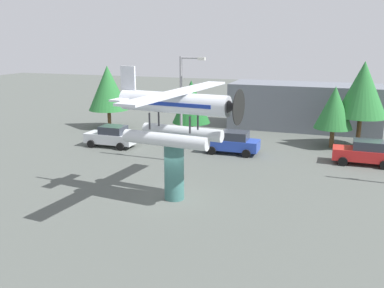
# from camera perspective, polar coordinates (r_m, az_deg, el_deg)

# --- Properties ---
(ground_plane) EXTENTS (140.00, 140.00, 0.00)m
(ground_plane) POSITION_cam_1_polar(r_m,az_deg,el_deg) (23.97, -2.38, -7.35)
(ground_plane) COLOR #515651
(display_pedestal) EXTENTS (1.10, 1.10, 3.27)m
(display_pedestal) POSITION_cam_1_polar(r_m,az_deg,el_deg) (23.42, -2.42, -3.63)
(display_pedestal) COLOR #386B66
(display_pedestal) RESTS_ON ground
(floatplane_monument) EXTENTS (7.02, 10.46, 4.00)m
(floatplane_monument) POSITION_cam_1_polar(r_m,az_deg,el_deg) (22.58, -2.21, 4.35)
(floatplane_monument) COLOR silver
(floatplane_monument) RESTS_ON display_pedestal
(car_near_silver) EXTENTS (4.20, 2.02, 1.76)m
(car_near_silver) POSITION_cam_1_polar(r_m,az_deg,el_deg) (35.55, -10.80, 1.03)
(car_near_silver) COLOR silver
(car_near_silver) RESTS_ON ground
(car_mid_blue) EXTENTS (4.20, 2.02, 1.76)m
(car_mid_blue) POSITION_cam_1_polar(r_m,az_deg,el_deg) (33.02, 5.48, 0.22)
(car_mid_blue) COLOR #2847B7
(car_mid_blue) RESTS_ON ground
(car_far_red) EXTENTS (4.20, 2.02, 1.76)m
(car_far_red) POSITION_cam_1_polar(r_m,az_deg,el_deg) (32.38, 22.22, -1.06)
(car_far_red) COLOR red
(car_far_red) RESTS_ON ground
(streetlight_primary) EXTENTS (1.84, 0.28, 7.54)m
(streetlight_primary) POSITION_cam_1_polar(r_m,az_deg,el_deg) (29.90, -1.11, 5.70)
(streetlight_primary) COLOR gray
(streetlight_primary) RESTS_ON ground
(storefront_building) EXTENTS (14.27, 5.43, 4.42)m
(storefront_building) POSITION_cam_1_polar(r_m,az_deg,el_deg) (43.34, 14.84, 4.93)
(storefront_building) COLOR slate
(storefront_building) RESTS_ON ground
(tree_west) EXTENTS (3.90, 3.90, 6.17)m
(tree_west) POSITION_cam_1_polar(r_m,az_deg,el_deg) (42.74, -11.25, 7.41)
(tree_west) COLOR brown
(tree_west) RESTS_ON ground
(tree_east) EXTENTS (3.23, 3.23, 5.32)m
(tree_east) POSITION_cam_1_polar(r_m,az_deg,el_deg) (35.91, -0.10, 5.69)
(tree_east) COLOR brown
(tree_east) RESTS_ON ground
(tree_center_back) EXTENTS (3.08, 3.08, 5.03)m
(tree_center_back) POSITION_cam_1_polar(r_m,az_deg,el_deg) (36.08, 18.61, 4.66)
(tree_center_back) COLOR brown
(tree_center_back) RESTS_ON ground
(tree_far_east) EXTENTS (4.04, 4.04, 6.99)m
(tree_far_east) POSITION_cam_1_polar(r_m,az_deg,el_deg) (36.95, 22.00, 6.82)
(tree_far_east) COLOR brown
(tree_far_east) RESTS_ON ground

